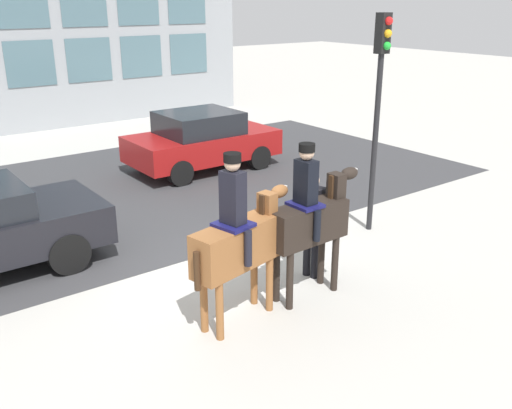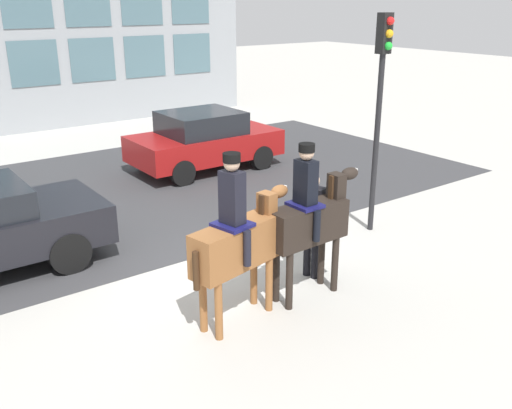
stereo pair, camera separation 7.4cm
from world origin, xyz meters
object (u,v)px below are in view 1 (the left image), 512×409
Objects in this scene: mounted_horse_lead at (239,240)px; pedestrian_bystander at (312,218)px; traffic_light at (379,91)px; mounted_horse_companion at (310,218)px; street_car_far_lane at (202,140)px.

mounted_horse_lead is 1.81m from pedestrian_bystander.
traffic_light reaches higher than mounted_horse_lead.
traffic_light is (2.84, 1.29, 1.50)m from mounted_horse_companion.
mounted_horse_lead is 7.94m from street_car_far_lane.
pedestrian_bystander is (1.75, 0.40, -0.21)m from mounted_horse_lead.
mounted_horse_lead is 1.41× the size of pedestrian_bystander.
traffic_light is at bearing 22.96° from mounted_horse_companion.
mounted_horse_companion reaches higher than street_car_far_lane.
mounted_horse_companion is at bearing -155.63° from traffic_light.
mounted_horse_lead is 1.30m from mounted_horse_companion.
pedestrian_bystander is 6.90m from street_car_far_lane.
mounted_horse_companion is 3.46m from traffic_light.
mounted_horse_companion reaches higher than pedestrian_bystander.
pedestrian_bystander reaches higher than street_car_far_lane.
mounted_horse_lead reaches higher than street_car_far_lane.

